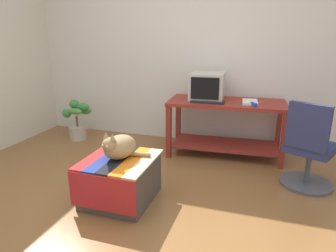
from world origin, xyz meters
TOP-DOWN VIEW (x-y plane):
  - ground_plane at (0.00, 0.00)m, footprint 14.00×14.00m
  - back_wall at (0.00, 2.05)m, footprint 8.00×0.10m
  - desk at (0.52, 1.60)m, footprint 1.46×0.72m
  - tv_monitor at (0.26, 1.63)m, footprint 0.44×0.48m
  - keyboard at (0.31, 1.44)m, footprint 0.40×0.16m
  - book at (0.80, 1.57)m, footprint 0.20×0.30m
  - ottoman_with_blanket at (-0.24, 0.17)m, footprint 0.61×0.68m
  - cat at (-0.25, 0.19)m, footprint 0.42×0.40m
  - potted_plant at (-1.61, 1.54)m, footprint 0.41×0.31m
  - office_chair at (1.42, 0.98)m, footprint 0.56×0.56m
  - stapler at (0.85, 1.42)m, footprint 0.09×0.11m
  - pen at (0.91, 1.62)m, footprint 0.07×0.13m

SIDE VIEW (x-z plane):
  - ground_plane at x=0.00m, z-range 0.00..0.00m
  - ottoman_with_blanket at x=-0.24m, z-range 0.00..0.41m
  - potted_plant at x=-1.61m, z-range -0.01..0.56m
  - office_chair at x=1.42m, z-range -0.06..0.83m
  - desk at x=0.52m, z-range 0.13..0.83m
  - cat at x=-0.25m, z-range 0.39..0.66m
  - pen at x=0.91m, z-range 0.70..0.71m
  - keyboard at x=0.31m, z-range 0.70..0.73m
  - book at x=0.80m, z-range 0.70..0.73m
  - stapler at x=0.85m, z-range 0.70..0.74m
  - tv_monitor at x=0.26m, z-range 0.70..1.03m
  - back_wall at x=0.00m, z-range 0.00..2.60m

